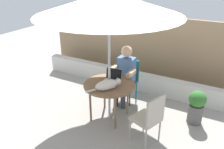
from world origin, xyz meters
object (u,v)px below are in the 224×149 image
patio_table (109,87)px  potted_plant_near_fence (196,106)px  chair_occupied (128,77)px  person_seated (125,72)px  patio_umbrella (109,4)px  chair_empty (150,116)px  cat (108,85)px  laptop (113,78)px

patio_table → potted_plant_near_fence: patio_table is taller
chair_occupied → person_seated: 0.23m
patio_umbrella → chair_empty: 1.87m
cat → potted_plant_near_fence: size_ratio=0.83×
chair_empty → cat: bearing=169.7°
chair_empty → cat: 0.90m
patio_table → cat: bearing=-69.3°
patio_table → patio_umbrella: bearing=0.0°
patio_table → patio_umbrella: size_ratio=0.39×
patio_table → chair_occupied: 0.81m
person_seated → laptop: bearing=-91.6°
chair_empty → potted_plant_near_fence: chair_empty is taller
patio_table → potted_plant_near_fence: size_ratio=1.45×
patio_table → chair_empty: chair_empty is taller
chair_occupied → patio_umbrella: bearing=-90.0°
patio_table → laptop: laptop is taller
chair_empty → laptop: laptop is taller
chair_occupied → person_seated: person_seated is taller
laptop → potted_plant_near_fence: laptop is taller
chair_occupied → cat: (0.07, -0.98, 0.28)m
cat → laptop: bearing=103.6°
patio_table → potted_plant_near_fence: bearing=22.9°
chair_occupied → person_seated: (-0.00, -0.16, 0.17)m
laptop → person_seated: bearing=88.4°
patio_table → potted_plant_near_fence: (1.46, 0.62, -0.30)m
patio_umbrella → chair_occupied: bearing=90.0°
patio_umbrella → cat: size_ratio=4.43×
patio_umbrella → laptop: size_ratio=7.40×
patio_umbrella → patio_table: bearing=0.0°
patio_umbrella → cat: (0.07, -0.18, -1.32)m
laptop → chair_occupied: bearing=88.8°
patio_table → cat: 0.24m
chair_occupied → potted_plant_near_fence: size_ratio=1.37×
patio_umbrella → person_seated: size_ratio=1.94×
chair_empty → potted_plant_near_fence: bearing=60.0°
chair_occupied → cat: chair_occupied is taller
chair_empty → laptop: size_ratio=2.76×
cat → chair_empty: bearing=-10.3°
person_seated → patio_table: bearing=-90.0°
potted_plant_near_fence → chair_empty: bearing=-120.0°
person_seated → potted_plant_near_fence: size_ratio=1.90×
patio_table → chair_empty: 0.98m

